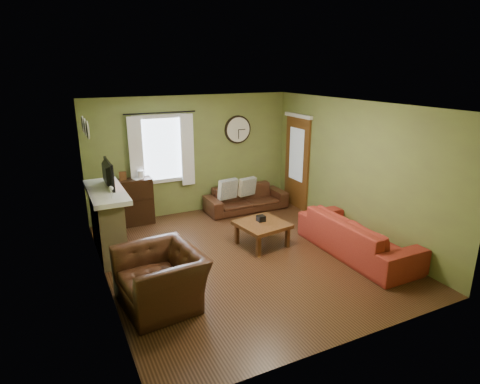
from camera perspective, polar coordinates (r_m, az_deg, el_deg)
name	(u,v)px	position (r m, az deg, el deg)	size (l,w,h in m)	color
floor	(245,256)	(7.11, 0.70, -9.09)	(4.60, 5.20, 0.00)	#402515
ceiling	(245,105)	(6.39, 0.78, 12.28)	(4.60, 5.20, 0.00)	white
wall_left	(100,205)	(6.01, -19.28, -1.74)	(0.00, 5.20, 2.60)	olive
wall_right	(353,170)	(7.90, 15.84, 3.04)	(0.00, 5.20, 2.60)	olive
wall_back	(192,155)	(8.96, -6.78, 5.22)	(4.60, 0.00, 2.60)	olive
wall_front	(351,245)	(4.60, 15.55, -7.23)	(4.60, 0.00, 2.60)	olive
fireplace	(107,224)	(7.35, -18.33, -4.39)	(0.40, 1.40, 1.10)	tan
firebox	(120,236)	(7.47, -16.71, -5.97)	(0.04, 0.60, 0.55)	black
mantel	(106,192)	(7.17, -18.54, 0.03)	(0.58, 1.60, 0.08)	white
tv	(105,177)	(7.26, -18.71, 1.98)	(0.60, 0.08, 0.35)	black
tv_screen	(109,174)	(7.25, -18.13, 2.48)	(0.02, 0.62, 0.36)	#994C3F
medallion_left	(88,130)	(6.57, -20.85, 8.24)	(0.28, 0.28, 0.03)	white
medallion_mid	(85,127)	(6.92, -21.15, 8.61)	(0.28, 0.28, 0.03)	white
medallion_right	(83,124)	(7.26, -21.43, 8.95)	(0.28, 0.28, 0.03)	white
window_pane	(161,149)	(8.70, -11.15, 6.00)	(1.00, 0.02, 1.30)	silver
curtain_rod	(160,113)	(8.49, -11.28, 10.98)	(0.03, 0.03, 1.50)	black
curtain_left	(136,155)	(8.49, -14.54, 5.16)	(0.28, 0.04, 1.55)	white
curtain_right	(187,150)	(8.77, -7.48, 5.94)	(0.28, 0.04, 1.55)	white
wall_clock	(238,130)	(9.24, -0.27, 8.86)	(0.64, 0.06, 0.64)	white
door	(297,163)	(9.36, 8.10, 4.12)	(0.05, 0.90, 2.10)	brown
bookshelf	(133,202)	(8.61, -15.02, -1.39)	(0.82, 0.35, 0.97)	black
book	(134,181)	(8.41, -14.90, 1.57)	(0.15, 0.21, 0.02)	#553117
sofa_brown	(246,198)	(9.22, 0.84, -0.92)	(1.87, 0.73, 0.55)	#3B1E12
pillow_left	(228,189)	(8.98, -1.73, 0.42)	(0.45, 0.13, 0.45)	#9EA19A
pillow_right	(247,187)	(9.16, 1.04, 0.77)	(0.41, 0.12, 0.41)	#9EA19A
sofa_red	(357,236)	(7.35, 16.31, -5.98)	(2.33, 0.91, 0.68)	maroon
armchair	(161,278)	(5.74, -11.21, -11.95)	(1.19, 1.04, 0.77)	#3B1E12
coffee_table	(262,234)	(7.44, 3.14, -5.98)	(0.83, 0.83, 0.44)	#553117
tissue_box	(261,223)	(7.44, 2.99, -4.47)	(0.14, 0.14, 0.11)	black
wine_glass_a	(112,193)	(6.61, -17.80, -0.08)	(0.07, 0.07, 0.20)	white
wine_glass_b	(111,192)	(6.65, -17.86, 0.00)	(0.07, 0.07, 0.19)	white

